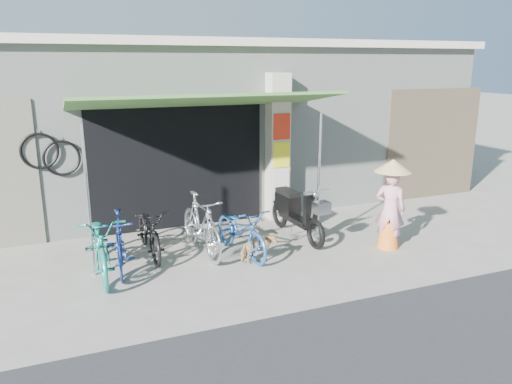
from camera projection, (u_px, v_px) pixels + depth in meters
name	position (u px, v px, depth m)	size (l,w,h in m)	color
ground	(290.00, 264.00, 8.14)	(80.00, 80.00, 0.00)	gray
bicycle_shop	(201.00, 119.00, 12.25)	(12.30, 5.30, 3.66)	#ACB0A8
shop_pillar	(277.00, 147.00, 10.26)	(0.42, 0.44, 3.00)	#BEB1A2
awning	(205.00, 103.00, 8.64)	(4.60, 1.88, 2.72)	#427133
neighbour_right	(433.00, 144.00, 11.94)	(2.60, 0.06, 2.60)	brown
bike_teal	(101.00, 244.00, 7.63)	(0.67, 1.93, 1.01)	#1C8272
bike_blue	(120.00, 243.00, 7.79)	(0.44, 1.55, 0.93)	navy
bike_black	(149.00, 231.00, 8.42)	(0.58, 1.68, 0.88)	black
bike_silver	(201.00, 224.00, 8.48)	(0.49, 1.75, 1.05)	#BBBABF
bike_navy	(241.00, 230.00, 8.46)	(0.57, 1.64, 0.86)	#21549B
street_dog	(258.00, 249.00, 8.12)	(0.26, 0.58, 0.49)	tan
moped	(296.00, 212.00, 9.32)	(0.53, 1.88, 1.06)	black
nun	(390.00, 204.00, 8.69)	(0.64, 0.64, 1.60)	#D18C9C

